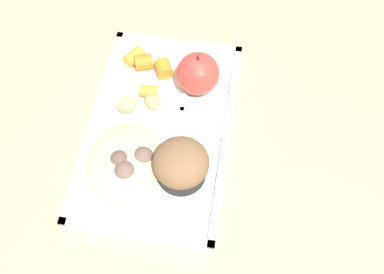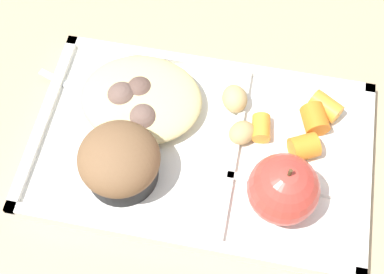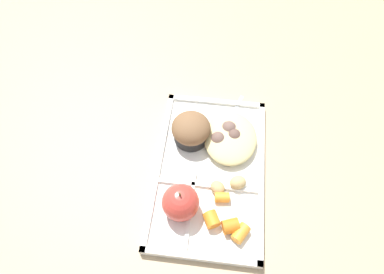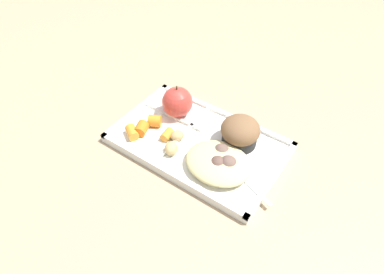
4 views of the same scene
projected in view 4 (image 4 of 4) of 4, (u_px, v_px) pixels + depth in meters
name	position (u px, v px, depth m)	size (l,w,h in m)	color
ground	(198.00, 145.00, 0.75)	(6.00, 6.00, 0.00)	tan
lunch_tray	(198.00, 143.00, 0.75)	(0.37, 0.23, 0.02)	white
green_apple	(177.00, 102.00, 0.78)	(0.07, 0.07, 0.08)	#C63D33
bran_muffin	(240.00, 132.00, 0.72)	(0.09, 0.09, 0.07)	black
carrot_slice_edge	(132.00, 132.00, 0.74)	(0.02, 0.02, 0.03)	orange
carrot_slice_back	(167.00, 135.00, 0.74)	(0.02, 0.02, 0.03)	orange
carrot_slice_tilted	(155.00, 121.00, 0.77)	(0.03, 0.03, 0.03)	orange
carrot_slice_large	(141.00, 129.00, 0.75)	(0.03, 0.03, 0.03)	orange
potato_chunk_large	(171.00, 148.00, 0.71)	(0.03, 0.03, 0.03)	tan
potato_chunk_corner	(177.00, 136.00, 0.74)	(0.03, 0.03, 0.02)	tan
egg_noodle_pile	(218.00, 163.00, 0.68)	(0.14, 0.12, 0.03)	#D6C684
meatball_side	(218.00, 164.00, 0.67)	(0.04, 0.04, 0.04)	brown
meatball_front	(221.00, 152.00, 0.69)	(0.04, 0.04, 0.04)	brown
meatball_back	(228.00, 164.00, 0.67)	(0.04, 0.04, 0.04)	brown
plastic_fork	(236.00, 172.00, 0.68)	(0.16, 0.07, 0.00)	silver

